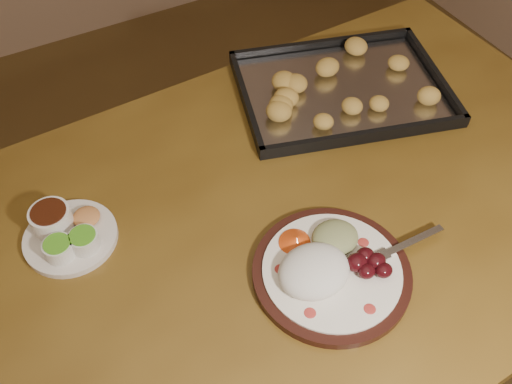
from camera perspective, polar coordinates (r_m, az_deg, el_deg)
dining_table at (r=1.16m, az=2.07°, el=-5.27°), size 1.53×0.96×0.75m
dinner_plate at (r=1.00m, az=7.24°, el=-7.52°), size 0.36×0.28×0.06m
condiment_saucer at (r=1.09m, az=-18.46°, el=-3.85°), size 0.17×0.17×0.06m
baking_tray at (r=1.34m, az=8.59°, el=10.30°), size 0.54×0.46×0.05m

